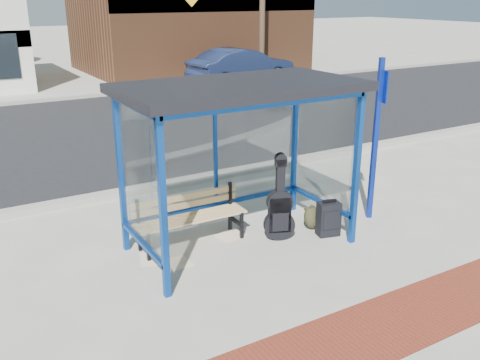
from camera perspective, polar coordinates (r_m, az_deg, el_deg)
ground at (r=8.02m, az=0.05°, el=-6.98°), size 120.00×120.00×0.00m
brick_paver_strip at (r=6.23m, az=12.83°, el=-15.91°), size 60.00×1.00×0.01m
curb_near at (r=10.40m, az=-8.13°, el=-0.52°), size 60.00×0.25×0.12m
street_asphalt at (r=15.08m, az=-15.72°, el=4.95°), size 60.00×10.00×0.00m
curb_far at (r=19.94m, az=-19.74°, el=8.08°), size 60.00×0.25×0.12m
far_sidewalk at (r=21.79m, az=-20.76°, el=8.69°), size 60.00×4.00×0.01m
bus_shelter at (r=7.40m, az=-0.23°, el=7.76°), size 3.30×1.80×2.42m
storefront_brown at (r=27.30m, az=-5.60°, el=18.46°), size 10.00×7.08×6.40m
bench at (r=7.95m, az=-5.39°, el=-3.73°), size 1.69×0.44×0.80m
guitar_bag at (r=8.05m, az=4.24°, el=-3.27°), size 0.48×0.30×1.28m
suitcase at (r=8.34m, az=9.42°, el=-4.12°), size 0.38×0.29×0.59m
backpack at (r=8.58m, az=7.81°, el=-4.06°), size 0.35×0.33×0.37m
sign_post at (r=8.79m, az=14.36°, el=5.07°), size 0.16×0.32×2.63m
newspaper_a at (r=7.73m, az=-9.38°, el=-8.29°), size 0.44×0.50×0.01m
newspaper_b at (r=7.58m, az=-6.53°, el=-8.75°), size 0.31×0.38×0.01m
newspaper_c at (r=8.33m, az=-0.98°, el=-5.92°), size 0.48×0.42×0.01m
parked_car at (r=22.14m, az=0.19°, el=12.00°), size 4.66×2.07×1.49m
fire_hydrant at (r=24.65m, az=3.50°, el=11.89°), size 0.33×0.22×0.73m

